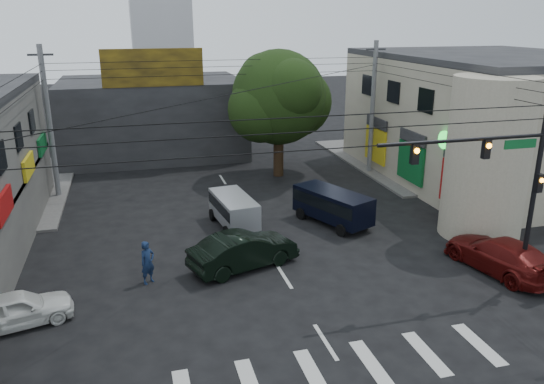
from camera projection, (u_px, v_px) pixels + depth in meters
name	position (u px, v px, depth m)	size (l,w,h in m)	color
ground	(299.00, 299.00, 20.94)	(160.00, 160.00, 0.00)	black
sidewalk_far_right	(445.00, 158.00, 41.90)	(16.00, 16.00, 0.15)	#514F4C
building_right	(492.00, 120.00, 36.10)	(14.00, 18.00, 8.00)	gray
corner_column	(487.00, 159.00, 26.10)	(4.00, 4.00, 8.00)	gray
building_far	(153.00, 117.00, 42.85)	(14.00, 10.00, 6.00)	#232326
billboard	(153.00, 68.00, 37.01)	(7.00, 0.30, 2.60)	olive
street_tree	(279.00, 98.00, 35.82)	(6.40, 6.40, 8.70)	black
traffic_gantry	(501.00, 175.00, 20.46)	(7.10, 0.35, 7.20)	black
utility_pole_far_left	(49.00, 124.00, 31.56)	(0.32, 0.32, 9.20)	#59595B
utility_pole_far_right	(372.00, 109.00, 36.79)	(0.32, 0.32, 9.20)	#59595B
dark_sedan	(244.00, 251.00, 23.41)	(5.20, 3.17, 1.62)	black
white_compact	(17.00, 309.00, 18.99)	(4.10, 2.45, 1.31)	silver
maroon_sedan	(500.00, 255.00, 23.08)	(3.10, 5.59, 1.53)	#510D0B
silver_minivan	(234.00, 212.00, 28.03)	(2.08, 4.07, 1.68)	#9D9FA5
navy_van	(332.00, 208.00, 28.42)	(3.39, 4.87, 1.82)	black
traffic_officer	(148.00, 262.00, 21.99)	(0.81, 0.76, 1.86)	#132343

